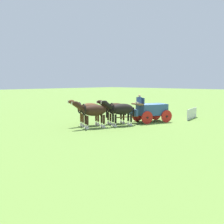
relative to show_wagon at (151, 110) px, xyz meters
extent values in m
plane|color=olive|center=(-0.13, 0.05, -1.19)|extent=(220.00, 220.00, 0.00)
cube|color=#2D4C7A|center=(-0.13, 0.05, 0.04)|extent=(3.12, 2.50, 1.06)
cube|color=brown|center=(1.36, -0.56, 0.61)|extent=(1.06, 1.53, 0.12)
cube|color=#2D4C7A|center=(1.73, -0.71, -0.14)|extent=(0.70, 1.27, 0.60)
cube|color=#2D4C7A|center=(1.08, -0.45, 0.95)|extent=(0.60, 1.35, 0.55)
cube|color=red|center=(-0.13, 0.05, -0.59)|extent=(2.83, 1.28, 0.16)
cylinder|color=red|center=(1.21, 0.47, -0.59)|extent=(1.13, 0.52, 1.19)
cylinder|color=black|center=(1.21, 0.47, -0.59)|extent=(0.25, 0.24, 0.20)
cylinder|color=red|center=(0.54, -1.19, -0.59)|extent=(1.13, 0.52, 1.19)
cylinder|color=black|center=(0.54, -1.19, -0.59)|extent=(0.25, 0.24, 0.20)
cylinder|color=red|center=(-0.80, 1.29, -0.59)|extent=(1.13, 0.52, 1.19)
cylinder|color=black|center=(-0.80, 1.29, -0.59)|extent=(0.25, 0.24, 0.20)
cylinder|color=red|center=(-1.48, -0.37, -0.59)|extent=(1.13, 0.52, 1.19)
cylinder|color=black|center=(-1.48, -0.37, -0.59)|extent=(0.25, 0.24, 0.20)
cylinder|color=brown|center=(2.33, -0.96, -0.54)|extent=(2.45, 1.07, 0.10)
cube|color=#BCB293|center=(1.60, -0.28, 0.75)|extent=(0.49, 0.45, 0.16)
cube|color=#334C99|center=(1.49, -0.24, 1.03)|extent=(0.36, 0.42, 0.55)
sphere|color=tan|center=(1.49, -0.24, 1.41)|extent=(0.22, 0.22, 0.22)
ellipsoid|color=black|center=(3.41, -0.69, 0.29)|extent=(2.40, 1.73, 0.97)
cylinder|color=black|center=(4.22, -0.74, -0.49)|extent=(0.18, 0.18, 0.74)
cone|color=silver|center=(4.22, -0.74, -1.03)|extent=(0.30, 0.30, 0.32)
cylinder|color=black|center=(4.02, -1.23, -0.49)|extent=(0.18, 0.18, 0.74)
cone|color=silver|center=(4.02, -1.23, -1.03)|extent=(0.30, 0.30, 0.32)
cylinder|color=black|center=(2.80, -0.16, -0.49)|extent=(0.18, 0.18, 0.74)
cone|color=silver|center=(2.80, -0.16, -1.03)|extent=(0.30, 0.30, 0.32)
cylinder|color=black|center=(2.60, -0.65, -0.49)|extent=(0.18, 0.18, 0.74)
cone|color=silver|center=(2.60, -0.65, -1.03)|extent=(0.30, 0.30, 0.32)
cylinder|color=black|center=(4.67, -1.21, 0.69)|extent=(1.01, 0.69, 0.81)
ellipsoid|color=black|center=(5.01, -1.35, 0.95)|extent=(0.65, 0.47, 0.32)
cube|color=silver|center=(5.27, -1.45, 0.95)|extent=(0.09, 0.12, 0.24)
torus|color=black|center=(4.32, -1.07, 0.39)|extent=(0.49, 0.96, 0.99)
cylinder|color=black|center=(2.35, -0.26, -0.01)|extent=(0.14, 0.14, 0.80)
ellipsoid|color=#331E14|center=(2.92, -1.90, 0.23)|extent=(2.16, 1.65, 0.99)
cylinder|color=#331E14|center=(3.65, -1.90, -0.54)|extent=(0.18, 0.18, 0.70)
cone|color=silver|center=(3.65, -1.90, -1.04)|extent=(0.30, 0.30, 0.30)
cylinder|color=#331E14|center=(3.44, -2.41, -0.54)|extent=(0.18, 0.18, 0.70)
cone|color=silver|center=(3.44, -2.41, -1.04)|extent=(0.30, 0.30, 0.30)
cylinder|color=#331E14|center=(2.40, -1.39, -0.54)|extent=(0.18, 0.18, 0.70)
cone|color=silver|center=(2.40, -1.39, -1.04)|extent=(0.30, 0.30, 0.30)
cylinder|color=#331E14|center=(2.19, -1.90, -0.54)|extent=(0.18, 0.18, 0.70)
cone|color=silver|center=(2.19, -1.90, -1.04)|extent=(0.30, 0.30, 0.30)
cylinder|color=#331E14|center=(4.06, -2.36, 0.64)|extent=(1.01, 0.69, 0.81)
ellipsoid|color=#331E14|center=(4.40, -2.50, 0.90)|extent=(0.65, 0.47, 0.32)
cube|color=silver|center=(4.66, -2.61, 0.90)|extent=(0.09, 0.12, 0.24)
torus|color=black|center=(3.72, -2.22, 0.33)|extent=(0.49, 0.98, 1.01)
cylinder|color=black|center=(1.98, -1.52, -0.07)|extent=(0.14, 0.14, 0.80)
ellipsoid|color=#331E14|center=(5.82, -1.68, 0.30)|extent=(2.31, 1.68, 0.96)
cylinder|color=#331E14|center=(6.60, -1.71, -0.48)|extent=(0.18, 0.18, 0.76)
cone|color=silver|center=(6.60, -1.71, -1.02)|extent=(0.30, 0.30, 0.33)
cylinder|color=#331E14|center=(6.40, -2.20, -0.48)|extent=(0.18, 0.18, 0.76)
cone|color=silver|center=(6.40, -2.20, -1.02)|extent=(0.30, 0.30, 0.33)
cylinder|color=#331E14|center=(5.23, -1.15, -0.48)|extent=(0.18, 0.18, 0.76)
cone|color=silver|center=(5.23, -1.15, -1.02)|extent=(0.30, 0.30, 0.33)
cylinder|color=#331E14|center=(5.03, -1.64, -0.48)|extent=(0.18, 0.18, 0.76)
cone|color=silver|center=(5.03, -1.64, -1.02)|extent=(0.30, 0.30, 0.33)
cylinder|color=#331E14|center=(7.04, -2.17, 0.71)|extent=(1.01, 0.69, 0.81)
ellipsoid|color=#331E14|center=(7.38, -2.31, 0.96)|extent=(0.65, 0.47, 0.32)
cube|color=silver|center=(7.64, -2.42, 0.96)|extent=(0.09, 0.12, 0.24)
torus|color=black|center=(6.69, -2.03, 0.40)|extent=(0.48, 0.95, 0.98)
cylinder|color=black|center=(4.80, -1.26, 0.00)|extent=(0.14, 0.14, 0.80)
ellipsoid|color=brown|center=(5.33, -2.88, 0.33)|extent=(2.27, 1.69, 0.99)
cylinder|color=brown|center=(6.09, -2.90, -0.47)|extent=(0.18, 0.18, 0.77)
cone|color=silver|center=(6.09, -2.90, -1.02)|extent=(0.30, 0.30, 0.33)
cylinder|color=brown|center=(5.89, -3.40, -0.47)|extent=(0.18, 0.18, 0.77)
cone|color=silver|center=(5.89, -3.40, -1.02)|extent=(0.30, 0.30, 0.33)
cylinder|color=brown|center=(4.76, -2.36, -0.47)|extent=(0.18, 0.18, 0.77)
cone|color=silver|center=(4.76, -2.36, -1.02)|extent=(0.30, 0.30, 0.33)
cylinder|color=brown|center=(4.56, -2.86, -0.47)|extent=(0.18, 0.18, 0.77)
cone|color=silver|center=(4.56, -2.86, -1.02)|extent=(0.30, 0.30, 0.33)
cylinder|color=brown|center=(6.52, -3.37, 0.73)|extent=(1.01, 0.69, 0.81)
ellipsoid|color=brown|center=(6.86, -3.51, 0.99)|extent=(0.65, 0.47, 0.32)
cube|color=silver|center=(7.12, -3.61, 0.99)|extent=(0.09, 0.12, 0.24)
torus|color=black|center=(6.18, -3.23, 0.43)|extent=(0.49, 0.98, 1.01)
cylinder|color=black|center=(4.33, -2.47, 0.03)|extent=(0.14, 0.14, 0.80)
cube|color=silver|center=(-4.79, 1.91, -0.64)|extent=(3.16, 0.62, 1.10)
camera|label=1|loc=(20.51, 14.23, 2.73)|focal=41.24mm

